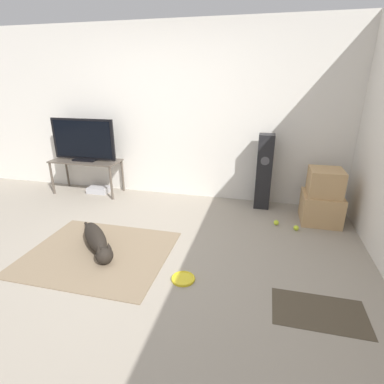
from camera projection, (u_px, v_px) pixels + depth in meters
name	position (u px, v px, depth m)	size (l,w,h in m)	color
ground_plane	(117.00, 264.00, 3.07)	(12.00, 12.00, 0.00)	#9E9384
wall_back	(174.00, 114.00, 4.52)	(8.00, 0.06, 2.55)	silver
area_rug	(98.00, 253.00, 3.25)	(1.51, 1.27, 0.01)	#847056
dog	(97.00, 240.00, 3.28)	(0.74, 0.78, 0.23)	black
frisbee	(183.00, 279.00, 2.82)	(0.22, 0.22, 0.03)	yellow
cardboard_box_lower	(321.00, 208.00, 3.93)	(0.49, 0.50, 0.38)	tan
cardboard_box_upper	(325.00, 182.00, 3.79)	(0.40, 0.41, 0.33)	tan
floor_speaker	(264.00, 172.00, 4.26)	(0.21, 0.22, 1.07)	black
tv_stand	(86.00, 164.00, 4.84)	(1.11, 0.45, 0.55)	brown
tv	(83.00, 140.00, 4.70)	(1.06, 0.20, 0.66)	black
tennis_ball_by_boxes	(276.00, 223.00, 3.88)	(0.07, 0.07, 0.07)	#C6E033
tennis_ball_near_speaker	(296.00, 228.00, 3.74)	(0.07, 0.07, 0.07)	#C6E033
game_console	(99.00, 190.00, 4.99)	(0.34, 0.23, 0.09)	#B7B7BC
door_mat	(319.00, 312.00, 2.43)	(0.74, 0.44, 0.01)	#4C4233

